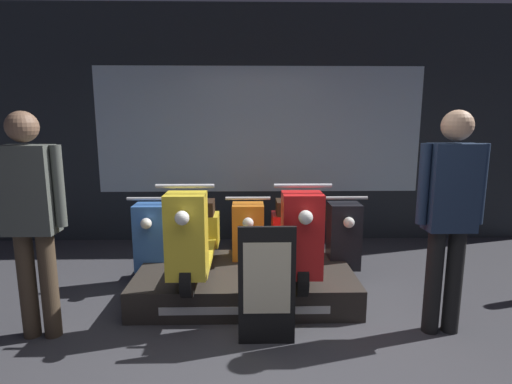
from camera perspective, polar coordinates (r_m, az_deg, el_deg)
ground_plane at (r=2.99m, az=2.34°, el=-24.23°), size 30.00×30.00×0.00m
shop_wall_back at (r=5.57m, az=0.48°, el=9.32°), size 8.06×0.09×3.20m
display_platform at (r=3.98m, az=-1.56°, el=-12.72°), size 2.05×1.14×0.28m
scooter_display_left at (r=3.79m, az=-8.62°, el=-6.18°), size 0.45×1.59×0.93m
scooter_display_right at (r=3.78m, az=5.44°, el=-6.14°), size 0.45×1.59×0.93m
scooter_backrow_0 at (r=4.80m, az=-13.16°, el=-6.24°), size 0.45×1.59×0.93m
scooter_backrow_1 at (r=4.69m, az=-1.14°, el=-6.34°), size 0.45×1.59×0.93m
scooter_backrow_2 at (r=4.80m, az=10.86°, el=-6.15°), size 0.45×1.59×0.93m
person_left_browsing at (r=3.45m, az=-29.50°, el=-2.34°), size 0.53×0.23×1.76m
person_right_browsing at (r=3.41m, az=25.97°, el=-2.14°), size 0.52×0.23×1.77m
price_sign_board at (r=3.07m, az=1.55°, el=-13.23°), size 0.43×0.04×0.93m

